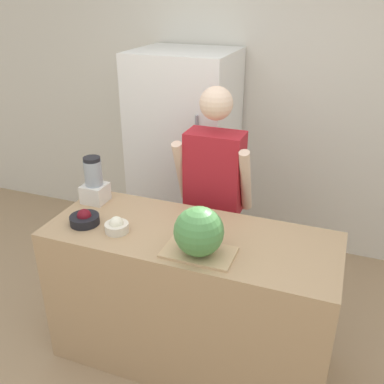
% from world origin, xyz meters
% --- Properties ---
extents(wall_back, '(8.00, 0.06, 2.60)m').
position_xyz_m(wall_back, '(0.00, 1.99, 1.30)').
color(wall_back, silver).
rests_on(wall_back, ground_plane).
extents(counter_island, '(1.70, 0.66, 0.94)m').
position_xyz_m(counter_island, '(0.00, 0.33, 0.47)').
color(counter_island, tan).
rests_on(counter_island, ground_plane).
extents(refrigerator, '(0.80, 0.74, 1.78)m').
position_xyz_m(refrigerator, '(-0.52, 1.58, 0.89)').
color(refrigerator, white).
rests_on(refrigerator, ground_plane).
extents(person, '(0.52, 0.27, 1.66)m').
position_xyz_m(person, '(-0.05, 0.91, 0.86)').
color(person, '#4C608C').
rests_on(person, ground_plane).
extents(cutting_board, '(0.38, 0.23, 0.01)m').
position_xyz_m(cutting_board, '(0.12, 0.16, 0.94)').
color(cutting_board, tan).
rests_on(cutting_board, counter_island).
extents(watermelon, '(0.26, 0.26, 0.26)m').
position_xyz_m(watermelon, '(0.12, 0.14, 1.08)').
color(watermelon, '#4C8C47').
rests_on(watermelon, cutting_board).
extents(bowl_cherries, '(0.18, 0.18, 0.10)m').
position_xyz_m(bowl_cherries, '(-0.63, 0.22, 0.97)').
color(bowl_cherries, black).
rests_on(bowl_cherries, counter_island).
extents(bowl_cream, '(0.14, 0.14, 0.10)m').
position_xyz_m(bowl_cream, '(-0.40, 0.20, 0.97)').
color(bowl_cream, beige).
rests_on(bowl_cream, counter_island).
extents(blender, '(0.15, 0.15, 0.31)m').
position_xyz_m(blender, '(-0.73, 0.50, 1.07)').
color(blender, silver).
rests_on(blender, counter_island).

